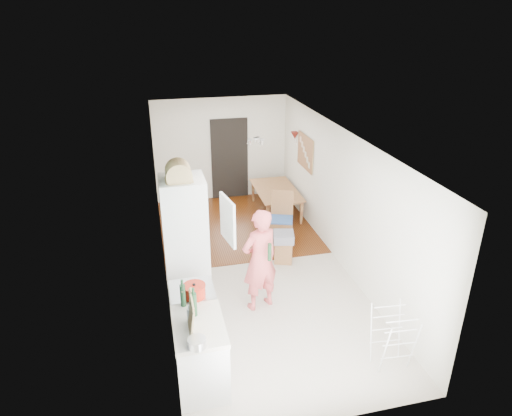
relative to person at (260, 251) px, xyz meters
name	(u,v)px	position (x,y,z in m)	size (l,w,h in m)	color
room_shell	(255,206)	(0.19, 1.14, 0.25)	(3.20, 7.00, 2.50)	silver
floor	(255,268)	(0.19, 1.14, -1.00)	(3.20, 7.00, 0.01)	#BFB2A5
wood_floor_overlay	(235,225)	(0.19, 2.99, -0.99)	(3.20, 3.30, 0.01)	#5C2D0E
sage_wall_panel	(165,237)	(-1.40, -0.86, 0.85)	(0.02, 3.00, 1.30)	slate
tile_splashback	(173,311)	(-1.40, -1.41, 0.15)	(0.02, 1.90, 0.50)	black
doorway_recess	(230,159)	(0.39, 4.62, 0.00)	(0.90, 0.04, 2.00)	black
base_cabinet	(200,356)	(-1.11, -1.41, -0.57)	(0.60, 0.90, 0.86)	silver
worktop	(199,326)	(-1.11, -1.41, -0.11)	(0.62, 0.92, 0.06)	beige
range_cooker	(194,318)	(-1.11, -0.66, -0.56)	(0.60, 0.60, 0.88)	silver
cooker_top	(192,291)	(-1.11, -0.66, -0.10)	(0.60, 0.60, 0.04)	silver
fridge_housing	(186,244)	(-1.08, 0.36, 0.08)	(0.66, 0.66, 2.15)	silver
fridge_door	(228,220)	(-0.47, 0.06, 0.55)	(0.56, 0.04, 0.70)	silver
fridge_interior	(205,214)	(-0.77, 0.36, 0.55)	(0.02, 0.52, 0.66)	white
pinboard	(306,152)	(1.77, 3.04, 0.55)	(0.03, 0.90, 0.70)	tan
pinboard_frame	(305,152)	(1.75, 3.04, 0.55)	(0.01, 0.94, 0.74)	olive
wall_sconce	(295,135)	(1.73, 3.69, 0.75)	(0.18, 0.18, 0.16)	maroon
person	(260,251)	(0.00, 0.00, 0.00)	(0.73, 0.48, 1.99)	#D55455
dining_table	(277,203)	(1.27, 3.43, -0.75)	(1.40, 0.78, 0.49)	olive
dining_chair	(281,219)	(0.94, 2.00, -0.46)	(0.45, 0.45, 1.06)	olive
stool	(284,251)	(0.78, 1.27, -0.78)	(0.33, 0.33, 0.43)	olive
grey_drape	(284,237)	(0.77, 1.26, -0.48)	(0.37, 0.37, 0.17)	gray
drying_rack	(392,339)	(1.37, -1.68, -0.57)	(0.44, 0.40, 0.85)	silver
bread_bin	(178,173)	(-1.12, 0.28, 1.26)	(0.39, 0.37, 0.20)	tan
red_casserole	(194,291)	(-1.09, -0.84, 0.01)	(0.30, 0.30, 0.18)	red
steel_pan	(197,343)	(-1.18, -1.81, -0.02)	(0.21, 0.21, 0.11)	silver
held_bottle	(270,252)	(0.10, -0.19, 0.08)	(0.06, 0.06, 0.28)	#1B3E21
bottle_a	(194,304)	(-1.14, -1.23, 0.08)	(0.07, 0.07, 0.32)	#1B3E21
bottle_b	(183,295)	(-1.25, -1.00, 0.08)	(0.07, 0.07, 0.31)	#1B3E21
bottle_c	(190,315)	(-1.20, -1.36, 0.03)	(0.08, 0.08, 0.20)	silver
pepper_mill_front	(191,298)	(-1.15, -1.00, 0.02)	(0.05, 0.05, 0.20)	tan
pepper_mill_back	(183,299)	(-1.25, -1.01, 0.02)	(0.06, 0.06, 0.20)	tan
chopping_boards	(191,317)	(-1.20, -1.52, 0.12)	(0.04, 0.29, 0.40)	tan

